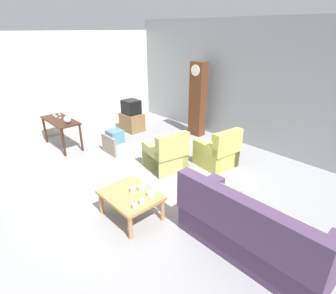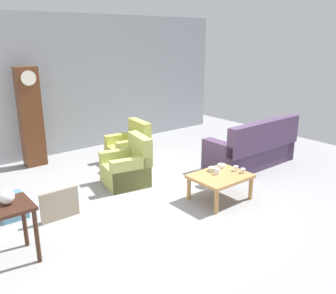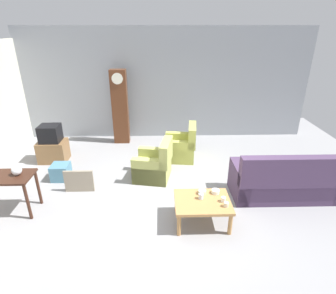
{
  "view_description": "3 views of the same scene",
  "coord_description": "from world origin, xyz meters",
  "px_view_note": "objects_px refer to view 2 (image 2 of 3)",
  "views": [
    {
      "loc": [
        3.7,
        -2.73,
        2.94
      ],
      "look_at": [
        0.12,
        0.59,
        0.78
      ],
      "focal_mm": 28.88,
      "sensor_mm": 36.0,
      "label": 1
    },
    {
      "loc": [
        -3.7,
        -4.47,
        2.7
      ],
      "look_at": [
        0.13,
        0.27,
        0.8
      ],
      "focal_mm": 38.27,
      "sensor_mm": 36.0,
      "label": 2
    },
    {
      "loc": [
        -0.17,
        -4.56,
        3.22
      ],
      "look_at": [
        -0.01,
        0.86,
        0.8
      ],
      "focal_mm": 29.44,
      "sensor_mm": 36.0,
      "label": 3
    }
  ],
  "objects_px": {
    "storage_box_blue": "(12,206)",
    "coffee_table_wood": "(220,178)",
    "couch_floral": "(252,150)",
    "cup_white_porcelain": "(236,168)",
    "bowl_white_stacked": "(221,166)",
    "armchair_olive_near": "(127,168)",
    "glass_dome_cloche": "(7,197)",
    "bowl_shallow_green": "(212,169)",
    "grandfather_clock": "(31,117)",
    "cup_blue_rimmed": "(217,171)",
    "cup_cream_tall": "(243,171)",
    "armchair_olive_far": "(129,149)",
    "framed_picture_leaning": "(60,205)"
  },
  "relations": [
    {
      "from": "armchair_olive_far",
      "to": "framed_picture_leaning",
      "type": "xyz_separation_m",
      "value": [
        -2.24,
        -1.5,
        -0.07
      ]
    },
    {
      "from": "bowl_shallow_green",
      "to": "cup_white_porcelain",
      "type": "bearing_deg",
      "value": -37.38
    },
    {
      "from": "armchair_olive_far",
      "to": "coffee_table_wood",
      "type": "xyz_separation_m",
      "value": [
        0.18,
        -2.56,
        0.08
      ]
    },
    {
      "from": "coffee_table_wood",
      "to": "grandfather_clock",
      "type": "relative_size",
      "value": 0.45
    },
    {
      "from": "storage_box_blue",
      "to": "cup_cream_tall",
      "type": "distance_m",
      "value": 3.78
    },
    {
      "from": "armchair_olive_near",
      "to": "armchair_olive_far",
      "type": "distance_m",
      "value": 1.19
    },
    {
      "from": "storage_box_blue",
      "to": "coffee_table_wood",
      "type": "bearing_deg",
      "value": -27.96
    },
    {
      "from": "storage_box_blue",
      "to": "bowl_white_stacked",
      "type": "distance_m",
      "value": 3.52
    },
    {
      "from": "armchair_olive_near",
      "to": "armchair_olive_far",
      "type": "relative_size",
      "value": 1.0
    },
    {
      "from": "armchair_olive_far",
      "to": "cup_cream_tall",
      "type": "height_order",
      "value": "armchair_olive_far"
    },
    {
      "from": "couch_floral",
      "to": "storage_box_blue",
      "type": "distance_m",
      "value": 4.83
    },
    {
      "from": "framed_picture_leaning",
      "to": "cup_white_porcelain",
      "type": "distance_m",
      "value": 2.98
    },
    {
      "from": "glass_dome_cloche",
      "to": "cup_blue_rimmed",
      "type": "relative_size",
      "value": 1.84
    },
    {
      "from": "bowl_shallow_green",
      "to": "storage_box_blue",
      "type": "bearing_deg",
      "value": 155.48
    },
    {
      "from": "coffee_table_wood",
      "to": "bowl_white_stacked",
      "type": "xyz_separation_m",
      "value": [
        0.26,
        0.22,
        0.1
      ]
    },
    {
      "from": "couch_floral",
      "to": "cup_white_porcelain",
      "type": "distance_m",
      "value": 1.64
    },
    {
      "from": "couch_floral",
      "to": "bowl_shallow_green",
      "type": "xyz_separation_m",
      "value": [
        -1.76,
        -0.52,
        0.13
      ]
    },
    {
      "from": "armchair_olive_far",
      "to": "storage_box_blue",
      "type": "bearing_deg",
      "value": -160.66
    },
    {
      "from": "armchair_olive_far",
      "to": "cup_white_porcelain",
      "type": "relative_size",
      "value": 10.5
    },
    {
      "from": "grandfather_clock",
      "to": "couch_floral",
      "type": "bearing_deg",
      "value": -39.37
    },
    {
      "from": "cup_white_porcelain",
      "to": "cup_blue_rimmed",
      "type": "height_order",
      "value": "cup_blue_rimmed"
    },
    {
      "from": "framed_picture_leaning",
      "to": "bowl_shallow_green",
      "type": "xyz_separation_m",
      "value": [
        2.44,
        -0.84,
        0.24
      ]
    },
    {
      "from": "bowl_shallow_green",
      "to": "cup_blue_rimmed",
      "type": "bearing_deg",
      "value": -106.65
    },
    {
      "from": "bowl_white_stacked",
      "to": "armchair_olive_near",
      "type": "bearing_deg",
      "value": 129.66
    },
    {
      "from": "bowl_shallow_green",
      "to": "glass_dome_cloche",
      "type": "bearing_deg",
      "value": 175.95
    },
    {
      "from": "couch_floral",
      "to": "coffee_table_wood",
      "type": "height_order",
      "value": "couch_floral"
    },
    {
      "from": "bowl_white_stacked",
      "to": "cup_cream_tall",
      "type": "bearing_deg",
      "value": -75.54
    },
    {
      "from": "glass_dome_cloche",
      "to": "bowl_shallow_green",
      "type": "xyz_separation_m",
      "value": [
        3.3,
        -0.23,
        -0.36
      ]
    },
    {
      "from": "framed_picture_leaning",
      "to": "storage_box_blue",
      "type": "distance_m",
      "value": 0.76
    },
    {
      "from": "couch_floral",
      "to": "grandfather_clock",
      "type": "bearing_deg",
      "value": 140.63
    },
    {
      "from": "grandfather_clock",
      "to": "bowl_shallow_green",
      "type": "bearing_deg",
      "value": -61.82
    },
    {
      "from": "armchair_olive_near",
      "to": "framed_picture_leaning",
      "type": "xyz_separation_m",
      "value": [
        -1.56,
        -0.52,
        -0.07
      ]
    },
    {
      "from": "armchair_olive_far",
      "to": "bowl_shallow_green",
      "type": "distance_m",
      "value": 2.36
    },
    {
      "from": "armchair_olive_near",
      "to": "bowl_shallow_green",
      "type": "distance_m",
      "value": 1.63
    },
    {
      "from": "grandfather_clock",
      "to": "glass_dome_cloche",
      "type": "height_order",
      "value": "grandfather_clock"
    },
    {
      "from": "grandfather_clock",
      "to": "storage_box_blue",
      "type": "distance_m",
      "value": 2.57
    },
    {
      "from": "cup_cream_tall",
      "to": "bowl_white_stacked",
      "type": "xyz_separation_m",
      "value": [
        -0.1,
        0.4,
        -0.01
      ]
    },
    {
      "from": "armchair_olive_far",
      "to": "cup_blue_rimmed",
      "type": "height_order",
      "value": "armchair_olive_far"
    },
    {
      "from": "coffee_table_wood",
      "to": "cup_white_porcelain",
      "type": "distance_m",
      "value": 0.37
    },
    {
      "from": "couch_floral",
      "to": "framed_picture_leaning",
      "type": "bearing_deg",
      "value": 175.63
    },
    {
      "from": "couch_floral",
      "to": "framed_picture_leaning",
      "type": "xyz_separation_m",
      "value": [
        -4.2,
        0.32,
        -0.11
      ]
    },
    {
      "from": "coffee_table_wood",
      "to": "glass_dome_cloche",
      "type": "height_order",
      "value": "glass_dome_cloche"
    },
    {
      "from": "couch_floral",
      "to": "grandfather_clock",
      "type": "relative_size",
      "value": 1.0
    },
    {
      "from": "armchair_olive_near",
      "to": "bowl_white_stacked",
      "type": "relative_size",
      "value": 6.51
    },
    {
      "from": "grandfather_clock",
      "to": "cup_cream_tall",
      "type": "xyz_separation_m",
      "value": [
        2.22,
        -3.9,
        -0.57
      ]
    },
    {
      "from": "storage_box_blue",
      "to": "bowl_white_stacked",
      "type": "relative_size",
      "value": 2.75
    },
    {
      "from": "bowl_white_stacked",
      "to": "cup_white_porcelain",
      "type": "bearing_deg",
      "value": -71.57
    },
    {
      "from": "coffee_table_wood",
      "to": "bowl_white_stacked",
      "type": "bearing_deg",
      "value": 40.3
    },
    {
      "from": "armchair_olive_far",
      "to": "cup_cream_tall",
      "type": "relative_size",
      "value": 11.19
    },
    {
      "from": "armchair_olive_far",
      "to": "storage_box_blue",
      "type": "height_order",
      "value": "armchair_olive_far"
    }
  ]
}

